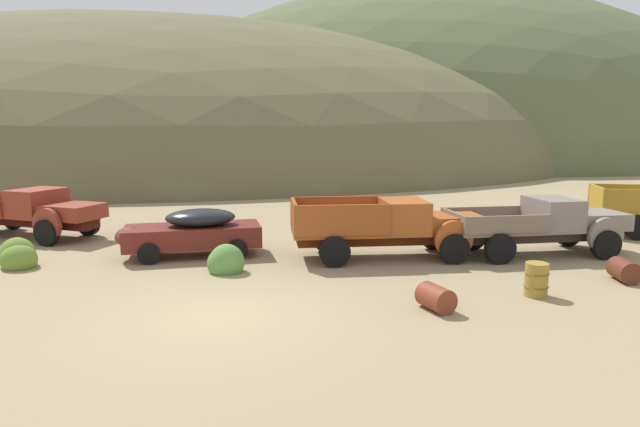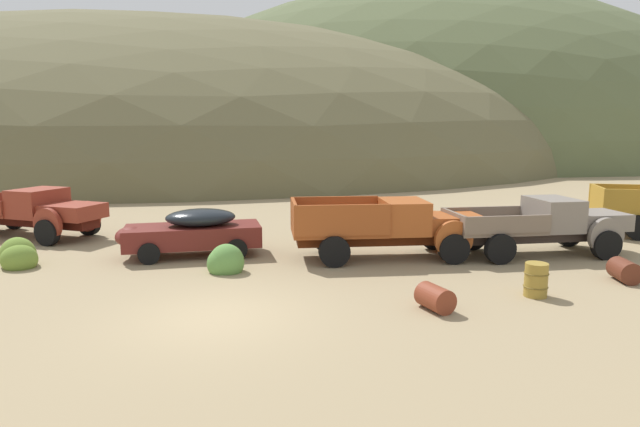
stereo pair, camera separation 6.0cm
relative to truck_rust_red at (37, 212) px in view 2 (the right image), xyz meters
The scene contains 12 objects.
ground_plane 12.31m from the truck_rust_red, 44.32° to the right, with size 300.00×300.00×0.00m, color #998460.
hill_far_right 54.21m from the truck_rust_red, 104.83° to the left, with size 109.41×89.54×33.67m, color brown.
hill_far_left 64.50m from the truck_rust_red, 68.79° to the left, with size 85.17×70.33×44.97m, color #56603D.
truck_rust_red is the anchor object (origin of this frame).
car_oxblood 7.20m from the truck_rust_red, 22.92° to the right, with size 4.86×2.78×1.57m.
truck_oxide_orange 13.78m from the truck_rust_red, 11.50° to the right, with size 6.33×2.94×1.91m.
truck_primer_gray 18.71m from the truck_rust_red, ahead, with size 6.20×3.13×1.89m.
oil_drum_spare 17.87m from the truck_rust_red, 22.30° to the right, with size 0.61×0.61×0.86m.
oil_drum_foreground 20.19m from the truck_rust_red, 15.36° to the right, with size 0.64×0.90×0.61m.
oil_drum_tipped 15.93m from the truck_rust_red, 29.86° to the right, with size 0.92×1.04×0.59m.
bush_between_trucks 4.75m from the truck_rust_red, 67.76° to the right, with size 1.24×1.19×1.15m.
bush_near_barrel 9.52m from the truck_rust_red, 30.06° to the right, with size 1.09×0.94×1.08m.
Camera 2 is at (2.77, -11.66, 4.27)m, focal length 30.62 mm.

